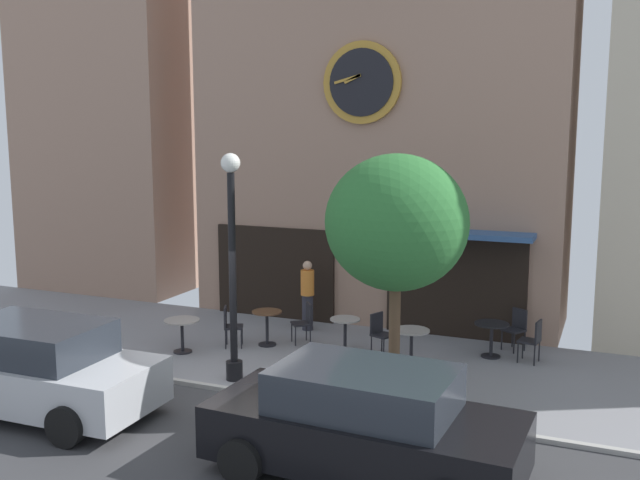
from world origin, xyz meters
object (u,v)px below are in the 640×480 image
Objects in this scene: cafe_table_leftmost at (182,328)px; cafe_chair_right_end at (380,331)px; cafe_table_center_right at (267,322)px; parked_car_black at (364,424)px; street_lamp at (232,267)px; cafe_table_near_door at (345,329)px; cafe_chair_by_entrance at (305,320)px; cafe_table_center_left at (492,333)px; cafe_chair_near_lamp at (533,338)px; cafe_table_rightmost at (411,340)px; pedestrian_orange at (307,294)px; cafe_chair_near_tree at (230,323)px; cafe_chair_curbside at (516,326)px; street_tree at (396,223)px; parked_car_silver at (34,368)px.

cafe_chair_right_end is at bearing 20.19° from cafe_table_leftmost.
cafe_table_center_right is 6.33m from parked_car_black.
street_lamp is 5.85× the size of cafe_table_near_door.
parked_car_black is (3.28, -5.39, 0.23)m from cafe_chair_by_entrance.
cafe_table_near_door is at bearing 113.37° from parked_car_black.
cafe_table_center_left is 0.81× the size of cafe_chair_near_lamp.
cafe_table_rightmost is at bearing 97.91° from parked_car_black.
cafe_table_rightmost is 0.44× the size of pedestrian_orange.
pedestrian_orange reaches higher than cafe_chair_near_lamp.
cafe_table_center_right is 0.18× the size of parked_car_black.
cafe_table_leftmost is 0.84× the size of cafe_chair_right_end.
cafe_table_leftmost is at bearing -162.86° from cafe_chair_near_lamp.
cafe_table_center_left is (4.30, 3.28, -1.67)m from street_lamp.
cafe_chair_near_lamp is at bearing 13.02° from cafe_chair_right_end.
cafe_chair_curbside is (5.82, 2.21, 0.00)m from cafe_chair_near_tree.
cafe_table_leftmost is at bearing -156.93° from cafe_table_near_door.
street_lamp is 0.99× the size of parked_car_black.
street_tree is 1.00× the size of parked_car_silver.
cafe_table_near_door is 0.82× the size of cafe_chair_near_tree.
cafe_table_center_left is 0.81× the size of cafe_chair_near_tree.
cafe_table_center_left is at bearing 82.95° from parked_car_black.
pedestrian_orange reaches higher than cafe_table_center_right.
cafe_chair_right_end is 0.54× the size of pedestrian_orange.
parked_car_black is (3.64, -6.38, -0.10)m from pedestrian_orange.
cafe_chair_curbside reaches higher than cafe_table_near_door.
street_lamp is 3.95m from cafe_table_rightmost.
cafe_chair_curbside is (0.41, 0.71, 0.01)m from cafe_table_center_left.
pedestrian_orange is at bearing 91.30° from street_lamp.
street_lamp reaches higher than cafe_chair_by_entrance.
cafe_chair_by_entrance is (-4.02, -0.59, 0.01)m from cafe_table_center_left.
cafe_chair_curbside is (5.13, 1.78, 0.00)m from cafe_table_center_right.
cafe_table_rightmost is 3.37m from pedestrian_orange.
cafe_table_center_right is (1.45, 1.16, 0.00)m from cafe_table_leftmost.
cafe_table_near_door is 1.10m from cafe_chair_by_entrance.
cafe_table_center_right is at bearing 31.54° from cafe_chair_near_tree.
parked_car_silver reaches higher than cafe_chair_near_tree.
pedestrian_orange is at bearing 138.69° from cafe_table_near_door.
cafe_chair_right_end is at bearing -28.13° from pedestrian_orange.
pedestrian_orange is at bearing 119.73° from parked_car_black.
cafe_chair_curbside is at bearing 60.12° from cafe_table_center_left.
parked_car_silver is at bearing -141.77° from cafe_chair_near_lamp.
cafe_chair_right_end is 0.21× the size of parked_car_black.
parked_car_silver is at bearing -115.89° from cafe_chair_by_entrance.
cafe_chair_right_end is (-2.61, -1.48, 0.00)m from cafe_chair_curbside.
pedestrian_orange reaches higher than cafe_chair_by_entrance.
cafe_table_center_left is 2.33m from cafe_chair_right_end.
cafe_chair_curbside and cafe_chair_near_lamp have the same top height.
pedestrian_orange is at bearing 152.50° from cafe_table_rightmost.
street_lamp is 6.29m from cafe_chair_near_lamp.
street_lamp reaches higher than cafe_chair_near_lamp.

